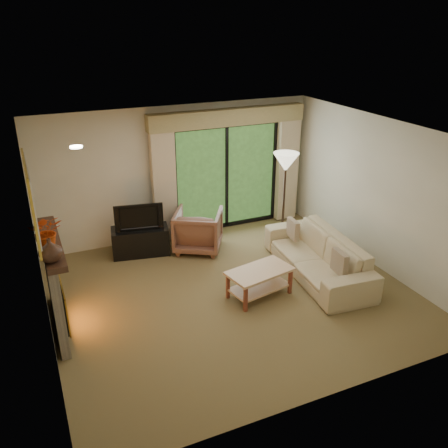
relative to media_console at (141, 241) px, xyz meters
name	(u,v)px	position (x,y,z in m)	size (l,w,h in m)	color
floor	(232,293)	(0.97, -1.95, -0.26)	(5.50, 5.50, 0.00)	brown
ceiling	(233,133)	(0.97, -1.95, 2.34)	(5.50, 5.50, 0.00)	silver
wall_back	(178,173)	(0.97, 0.55, 1.04)	(5.00, 5.00, 0.00)	beige
wall_front	(331,304)	(0.97, -4.45, 1.04)	(5.00, 5.00, 0.00)	beige
wall_left	(38,253)	(-1.78, -1.95, 1.04)	(5.00, 5.00, 0.00)	beige
wall_right	(378,194)	(3.72, -1.95, 1.04)	(5.00, 5.00, 0.00)	beige
fireplace	(53,285)	(-1.66, -1.75, 0.43)	(0.24, 1.70, 1.37)	slate
mirror	(32,201)	(-1.75, -1.75, 1.69)	(0.07, 1.45, 1.02)	gold
sliding_door	(226,177)	(1.97, 0.50, 0.84)	(2.26, 0.10, 2.16)	black
curtain_left	(164,182)	(0.62, 0.39, 0.94)	(0.45, 0.18, 2.35)	#C7AF8D
curtain_right	(287,166)	(3.32, 0.39, 0.94)	(0.45, 0.18, 2.35)	#C7AF8D
cornice	(228,117)	(1.97, 0.41, 2.06)	(3.20, 0.24, 0.32)	#9D8A58
media_console	(141,241)	(0.00, 0.00, 0.00)	(1.03, 0.47, 0.52)	black
tv	(139,216)	(0.00, 0.00, 0.51)	(0.87, 0.11, 0.50)	black
armchair	(198,230)	(1.05, -0.26, 0.14)	(0.84, 0.87, 0.79)	brown
sofa	(317,256)	(2.58, -1.96, 0.09)	(2.40, 0.94, 0.70)	tan
pillow_near	(340,262)	(2.50, -2.65, 0.32)	(0.10, 0.37, 0.37)	#4F3F27
pillow_far	(293,229)	(2.50, -1.27, 0.32)	(0.09, 0.35, 0.35)	#4F3F27
coffee_table	(259,283)	(1.35, -2.18, -0.03)	(1.02, 0.56, 0.46)	tan
floor_lamp	(284,199)	(2.68, -0.61, 0.64)	(0.48, 0.48, 1.80)	beige
vase	(50,250)	(-1.64, -2.38, 1.26)	(0.28, 0.28, 0.30)	#3A2318
branches	(46,231)	(-1.64, -1.98, 1.34)	(0.41, 0.36, 0.46)	#CC4410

